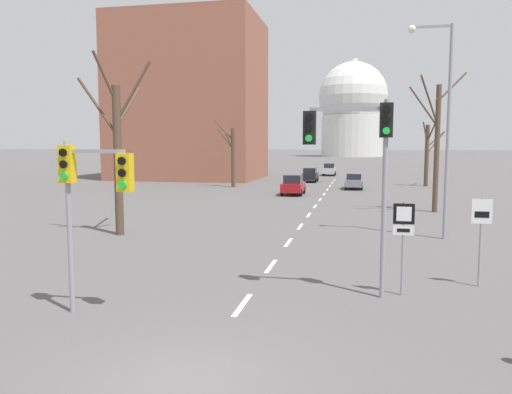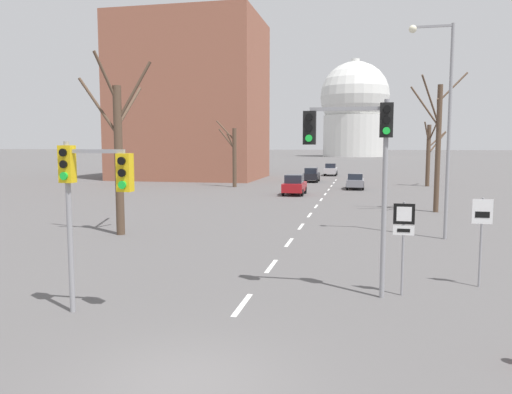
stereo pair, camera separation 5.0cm
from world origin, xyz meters
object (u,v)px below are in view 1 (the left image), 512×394
object	(u,v)px
speed_limit_sign	(481,227)
sedan_near_right	(293,185)
route_sign_post	(403,232)
sedan_near_left	(310,175)
sedan_far_left	(354,181)
traffic_signal_near_left	(88,185)
sedan_mid_centre	(329,169)
street_lamp_right	(442,112)
traffic_signal_near_right	(359,148)

from	to	relation	value
speed_limit_sign	sedan_near_right	world-z (taller)	speed_limit_sign
route_sign_post	speed_limit_sign	world-z (taller)	speed_limit_sign
sedan_near_left	sedan_far_left	bearing A→B (deg)	-58.73
speed_limit_sign	sedan_near_left	bearing A→B (deg)	102.57
route_sign_post	sedan_near_left	distance (m)	44.48
traffic_signal_near_left	sedan_near_right	xyz separation A→B (m)	(1.07, 31.85, -2.52)
traffic_signal_near_left	sedan_near_left	world-z (taller)	traffic_signal_near_left
sedan_near_left	sedan_mid_centre	size ratio (longest dim) A/B	0.89
traffic_signal_near_left	sedan_near_left	size ratio (longest dim) A/B	1.15
traffic_signal_near_left	street_lamp_right	bearing A→B (deg)	51.04
speed_limit_sign	traffic_signal_near_left	bearing A→B (deg)	-155.66
traffic_signal_near_left	speed_limit_sign	xyz separation A→B (m)	(10.49, 4.74, -1.50)
traffic_signal_near_right	speed_limit_sign	bearing A→B (deg)	25.26
traffic_signal_near_right	sedan_mid_centre	distance (m)	57.27
street_lamp_right	sedan_near_right	distance (m)	21.74
traffic_signal_near_right	speed_limit_sign	size ratio (longest dim) A/B	2.03
street_lamp_right	traffic_signal_near_left	bearing A→B (deg)	-128.96
route_sign_post	street_lamp_right	world-z (taller)	street_lamp_right
traffic_signal_near_left	traffic_signal_near_right	bearing A→B (deg)	23.83
speed_limit_sign	sedan_far_left	world-z (taller)	speed_limit_sign
street_lamp_right	sedan_near_left	xyz separation A→B (m)	(-9.39, 34.35, -5.04)
traffic_signal_near_left	street_lamp_right	size ratio (longest dim) A/B	0.46
sedan_near_left	sedan_near_right	distance (m)	15.38
route_sign_post	sedan_mid_centre	distance (m)	56.95
street_lamp_right	sedan_far_left	xyz separation A→B (m)	(-4.20, 25.80, -5.10)
street_lamp_right	sedan_far_left	world-z (taller)	street_lamp_right
street_lamp_right	sedan_near_left	world-z (taller)	street_lamp_right
sedan_near_left	sedan_near_right	size ratio (longest dim) A/B	0.99
sedan_mid_centre	sedan_far_left	distance (m)	21.63
traffic_signal_near_right	route_sign_post	xyz separation A→B (m)	(1.30, 0.34, -2.42)
traffic_signal_near_left	sedan_mid_centre	distance (m)	60.09
route_sign_post	traffic_signal_near_left	bearing A→B (deg)	-157.60
street_lamp_right	sedan_near_left	distance (m)	35.97
route_sign_post	sedan_near_left	xyz separation A→B (m)	(-7.05, 43.90, -1.06)
street_lamp_right	sedan_mid_centre	distance (m)	48.04
traffic_signal_near_right	route_sign_post	world-z (taller)	traffic_signal_near_right
speed_limit_sign	sedan_near_left	size ratio (longest dim) A/B	0.72
sedan_near_right	sedan_far_left	world-z (taller)	sedan_near_right
route_sign_post	sedan_near_right	distance (m)	29.39
sedan_near_right	sedan_mid_centre	xyz separation A→B (m)	(1.43, 28.14, 0.00)
traffic_signal_near_left	sedan_near_left	bearing A→B (deg)	88.76
speed_limit_sign	sedan_mid_centre	bearing A→B (deg)	98.23
sedan_near_left	sedan_mid_centre	distance (m)	12.85
sedan_far_left	street_lamp_right	bearing A→B (deg)	-80.75
sedan_near_left	sedan_far_left	world-z (taller)	sedan_near_left
sedan_near_left	sedan_mid_centre	world-z (taller)	sedan_mid_centre
street_lamp_right	sedan_far_left	size ratio (longest dim) A/B	2.56
traffic_signal_near_left	sedan_far_left	xyz separation A→B (m)	(6.21, 38.68, -2.61)
sedan_near_left	sedan_near_right	bearing A→B (deg)	-89.82
traffic_signal_near_right	traffic_signal_near_left	xyz separation A→B (m)	(-6.76, -2.99, -0.92)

